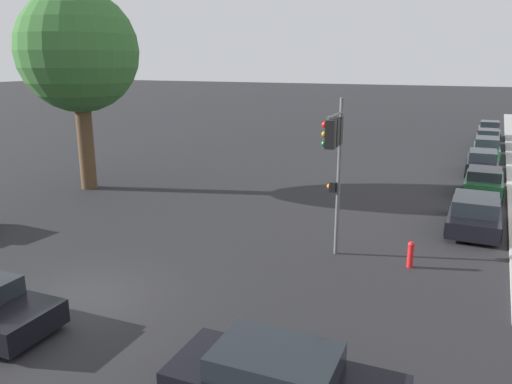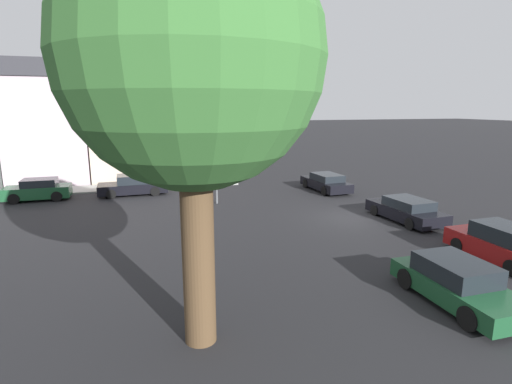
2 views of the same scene
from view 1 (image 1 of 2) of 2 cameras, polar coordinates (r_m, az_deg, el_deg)
ground_plane at (r=15.82m, az=-19.26°, el=-11.31°), size 300.00×300.00×0.00m
street_tree at (r=28.15m, az=-19.68°, el=14.78°), size 6.22×6.22×10.36m
traffic_signal at (r=16.68m, az=8.94°, el=5.10°), size 0.66×2.12×5.56m
crossing_car_1 at (r=10.46m, az=3.02°, el=-20.87°), size 4.73×2.16×1.29m
parked_car_0 at (r=22.38m, az=23.72°, el=-2.28°), size 2.11×4.71×1.42m
parked_car_1 at (r=28.31m, az=24.58°, el=1.00°), size 1.91×4.04×1.43m
parked_car_2 at (r=33.64m, az=24.42°, el=3.04°), size 1.96×4.43×1.50m
parked_car_3 at (r=39.10m, az=24.83°, el=4.48°), size 1.93×4.71×1.57m
parked_car_4 at (r=44.56m, az=24.94°, el=5.51°), size 1.87×4.19×1.50m
parked_car_5 at (r=49.81m, az=25.09°, el=6.38°), size 1.96×3.86×1.62m
fire_hydrant at (r=17.60m, az=17.25°, el=-6.74°), size 0.22×0.22×0.92m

